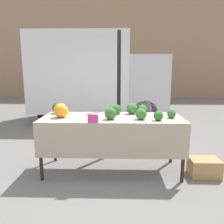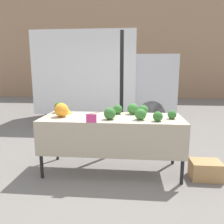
{
  "view_description": "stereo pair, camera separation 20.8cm",
  "coord_description": "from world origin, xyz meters",
  "px_view_note": "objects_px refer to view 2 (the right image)",
  "views": [
    {
      "loc": [
        0.09,
        -3.32,
        1.59
      ],
      "look_at": [
        0.0,
        0.0,
        0.97
      ],
      "focal_mm": 35.0,
      "sensor_mm": 36.0,
      "label": 1
    },
    {
      "loc": [
        0.3,
        -3.31,
        1.59
      ],
      "look_at": [
        0.0,
        0.0,
        0.97
      ],
      "focal_mm": 35.0,
      "sensor_mm": 36.0,
      "label": 2
    }
  ],
  "objects_px": {
    "parked_truck": "(102,76)",
    "price_sign": "(91,118)",
    "produce_crate": "(206,170)",
    "orange_cauliflower": "(61,110)"
  },
  "relations": [
    {
      "from": "parked_truck",
      "to": "price_sign",
      "type": "distance_m",
      "value": 4.19
    },
    {
      "from": "produce_crate",
      "to": "parked_truck",
      "type": "bearing_deg",
      "value": 118.02
    },
    {
      "from": "price_sign",
      "to": "produce_crate",
      "type": "xyz_separation_m",
      "value": [
        1.67,
        0.25,
        -0.81
      ]
    },
    {
      "from": "price_sign",
      "to": "produce_crate",
      "type": "relative_size",
      "value": 0.33
    },
    {
      "from": "parked_truck",
      "to": "produce_crate",
      "type": "xyz_separation_m",
      "value": [
        2.07,
        -3.89,
        -1.29
      ]
    },
    {
      "from": "orange_cauliflower",
      "to": "price_sign",
      "type": "bearing_deg",
      "value": -32.76
    },
    {
      "from": "price_sign",
      "to": "produce_crate",
      "type": "distance_m",
      "value": 1.88
    },
    {
      "from": "parked_truck",
      "to": "price_sign",
      "type": "bearing_deg",
      "value": -84.51
    },
    {
      "from": "parked_truck",
      "to": "produce_crate",
      "type": "height_order",
      "value": "parked_truck"
    },
    {
      "from": "orange_cauliflower",
      "to": "produce_crate",
      "type": "relative_size",
      "value": 0.49
    }
  ]
}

